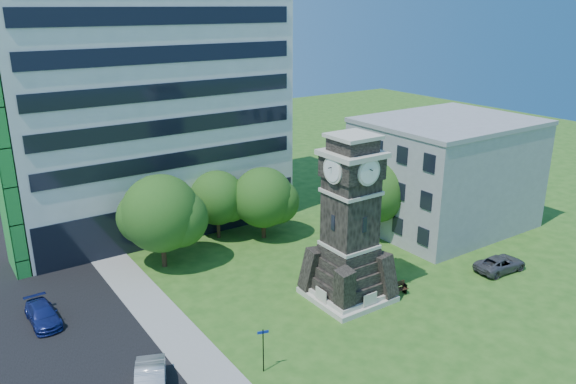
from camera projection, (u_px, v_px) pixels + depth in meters
ground at (332, 321)px, 38.22m from camera, size 160.00×160.00×0.00m
sidewalk at (172, 330)px, 37.06m from camera, size 3.00×70.00×0.06m
street at (35, 376)px, 32.52m from camera, size 14.00×80.00×0.02m
clock_tower at (350, 230)px, 39.71m from camera, size 5.40×5.40×12.22m
office_tall at (136, 75)px, 52.23m from camera, size 26.20×15.11×28.60m
office_low at (445, 173)px, 53.50m from camera, size 15.20×12.20×10.40m
car_street_mid at (150, 384)px, 30.69m from camera, size 3.25×4.92×1.53m
car_street_north at (43, 314)px, 37.82m from camera, size 1.86×4.33×1.24m
car_east_lot at (500, 264)px, 45.21m from camera, size 4.66×2.40×1.26m
park_bench at (395, 289)px, 41.29m from camera, size 2.02×0.54×1.04m
street_sign at (263, 345)px, 32.42m from camera, size 0.67×0.07×2.80m
tree_nw at (162, 215)px, 44.80m from camera, size 6.91×6.28×7.81m
tree_nc at (218, 199)px, 50.72m from camera, size 5.45×4.95×6.37m
tree_ne at (264, 199)px, 50.70m from camera, size 6.07×5.52×6.69m
tree_east at (377, 194)px, 50.42m from camera, size 6.06×5.51×7.26m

